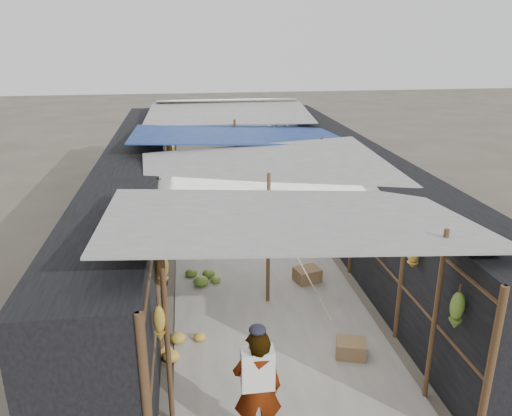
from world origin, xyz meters
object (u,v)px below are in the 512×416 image
crate_near (351,349)px  vendor_elderly (257,389)px  black_basin (263,198)px  shopper_blue (206,187)px  vendor_seated (282,180)px

crate_near → vendor_elderly: bearing=-121.1°
black_basin → shopper_blue: bearing=-161.0°
black_basin → vendor_seated: vendor_seated is taller
vendor_elderly → black_basin: bearing=-94.5°
black_basin → vendor_elderly: size_ratio=0.34×
vendor_seated → black_basin: bearing=-63.1°
black_basin → vendor_elderly: (-1.62, -9.71, 0.75)m
vendor_elderly → vendor_seated: (2.35, 10.44, -0.39)m
vendor_elderly → crate_near: bearing=-133.4°
crate_near → black_basin: crate_near is taller
crate_near → vendor_seated: size_ratio=0.54×
vendor_elderly → vendor_seated: size_ratio=1.90×
shopper_blue → vendor_seated: 2.91m
crate_near → black_basin: bearing=108.3°
shopper_blue → vendor_elderly: bearing=-111.8°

